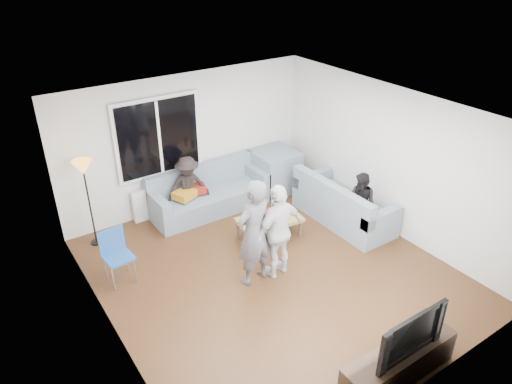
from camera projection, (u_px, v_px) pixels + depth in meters
floor at (272, 273)px, 7.56m from camera, size 5.00×5.50×0.04m
ceiling at (275, 115)px, 6.31m from camera, size 5.00×5.50×0.04m
wall_back at (187, 141)px, 8.95m from camera, size 5.00×0.04×2.60m
wall_front at (430, 309)px, 4.91m from camera, size 5.00×0.04×2.60m
wall_left at (104, 259)px, 5.69m from camera, size 0.04×5.50×2.60m
wall_right at (391, 161)px, 8.18m from camera, size 0.04×5.50×2.60m
window_frame at (158, 137)px, 8.48m from camera, size 1.62×0.06×1.47m
window_glass at (159, 138)px, 8.45m from camera, size 1.50×0.02×1.35m
window_mullion at (159, 138)px, 8.44m from camera, size 0.05×0.03×1.35m
radiator at (165, 198)px, 9.04m from camera, size 1.30×0.12×0.62m
potted_plant at (184, 170)px, 8.98m from camera, size 0.26×0.23×0.39m
vase at (160, 182)px, 8.79m from camera, size 0.20×0.20×0.17m
sofa_back_section at (209, 190)px, 9.08m from camera, size 2.30×0.85×0.85m
sofa_right_section at (344, 200)px, 8.73m from camera, size 2.00×0.85×0.85m
sofa_corner at (274, 171)px, 9.84m from camera, size 0.85×0.85×0.85m
cushion_yellow at (184, 194)px, 8.76m from camera, size 0.48×0.44×0.14m
cushion_red at (196, 189)px, 8.95m from camera, size 0.43×0.39×0.13m
coffee_table at (269, 228)px, 8.31m from camera, size 1.17×0.73×0.40m
pitcher at (264, 215)px, 8.16m from camera, size 0.17×0.17×0.17m
side_chair at (119, 258)px, 7.15m from camera, size 0.43×0.43×0.86m
floor_lamp at (90, 204)px, 7.90m from camera, size 0.32×0.32×1.56m
player_left at (254, 233)px, 6.97m from camera, size 0.69×0.51×1.73m
player_right at (279, 231)px, 7.18m from camera, size 0.95×0.50×1.55m
spectator_right at (361, 203)px, 8.37m from camera, size 0.50×0.60×1.12m
spectator_back at (188, 187)px, 8.80m from camera, size 0.87×0.63×1.21m
tv_console at (399, 363)px, 5.65m from camera, size 1.60×0.40×0.44m
television at (405, 331)px, 5.40m from camera, size 1.04×0.14×0.60m
bottle_a at (255, 216)px, 8.10m from camera, size 0.07×0.07×0.20m
bottle_d at (284, 210)px, 8.23m from camera, size 0.07×0.07×0.25m
bottle_e at (283, 206)px, 8.42m from camera, size 0.07×0.07×0.18m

